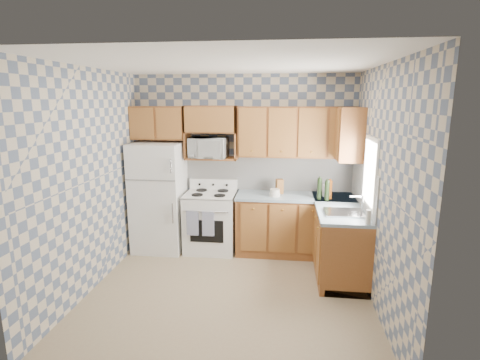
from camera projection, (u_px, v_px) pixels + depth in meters
The scene contains 29 objects.
floor at pixel (229, 291), 4.62m from camera, with size 3.40×3.40×0.00m, color #8F765A.
back_wall at pixel (243, 162), 5.89m from camera, with size 3.40×0.02×2.70m, color slate.
right_wall at pixel (380, 189), 4.14m from camera, with size 0.02×3.20×2.70m, color slate.
backsplash_back at pixel (268, 172), 5.86m from camera, with size 2.60×0.01×0.56m, color white.
backsplash_right at pixel (363, 186), 4.95m from camera, with size 0.01×1.60×0.56m, color white.
refrigerator at pixel (159, 197), 5.80m from camera, with size 0.75×0.70×1.68m, color white.
stove_body at pixel (211, 222), 5.82m from camera, with size 0.76×0.65×0.90m, color white.
cooktop at pixel (210, 194), 5.72m from camera, with size 0.76×0.65×0.03m, color silver.
backguard at pixel (214, 184), 5.97m from camera, with size 0.76×0.08×0.17m, color white.
dish_towel_left at pixel (193, 223), 5.49m from camera, with size 0.18×0.03×0.37m, color navy.
dish_towel_right at pixel (208, 224), 5.46m from camera, with size 0.18×0.03×0.37m, color navy.
base_cabinets_back at pixel (295, 226), 5.69m from camera, with size 1.75×0.60×0.88m, color brown.
base_cabinets_right at pixel (338, 239), 5.14m from camera, with size 0.60×1.60×0.88m, color brown.
countertop_back at pixel (296, 197), 5.59m from camera, with size 1.77×0.63×0.04m, color slate.
countertop_right at pixel (339, 207), 5.05m from camera, with size 0.63×1.60×0.04m, color slate.
upper_cabinets_back at pixel (297, 132), 5.53m from camera, with size 1.75×0.33×0.74m, color brown.
upper_cabinets_fridge at pixel (159, 123), 5.75m from camera, with size 0.82×0.33×0.50m, color brown.
upper_cabinets_right at pixel (349, 134), 5.27m from camera, with size 0.33×0.70×0.74m, color brown.
microwave_shelf at pixel (212, 158), 5.77m from camera, with size 0.80×0.33×0.03m, color brown.
microwave at pixel (209, 148), 5.68m from camera, with size 0.56×0.38×0.31m, color white.
sink at pixel (344, 213), 4.70m from camera, with size 0.48×0.40×0.03m, color #B7B7BC.
window at pixel (370, 172), 4.56m from camera, with size 0.02×0.66×0.86m, color white.
bottle_0 at pixel (319, 189), 5.34m from camera, with size 0.07×0.07×0.31m, color black.
bottle_1 at pixel (327, 191), 5.27m from camera, with size 0.07×0.07×0.29m, color black.
bottle_2 at pixel (330, 190), 5.37m from camera, with size 0.07×0.07×0.26m, color #5F2B0A.
knife_block at pixel (280, 186), 5.67m from camera, with size 0.10×0.10×0.22m, color brown.
electric_kettle at pixel (327, 190), 5.51m from camera, with size 0.14×0.14×0.18m, color white.
food_containers at pixel (275, 193), 5.53m from camera, with size 0.16×0.16×0.11m, color beige, non-canonical shape.
soap_bottle at pixel (368, 217), 4.27m from camera, with size 0.06×0.06×0.17m, color beige.
Camera 1 is at (0.64, -4.18, 2.32)m, focal length 28.00 mm.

